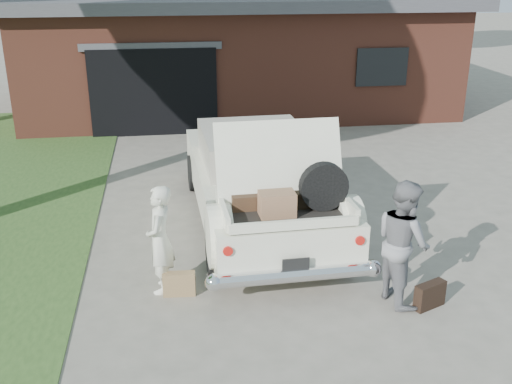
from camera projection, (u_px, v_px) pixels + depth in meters
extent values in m
plane|color=gray|center=(262.00, 280.00, 8.41)|extent=(90.00, 90.00, 0.00)
cube|color=brown|center=(235.00, 55.00, 18.64)|extent=(12.00, 7.00, 3.00)
cube|color=black|center=(154.00, 92.00, 15.24)|extent=(3.20, 0.30, 2.20)
cube|color=#4C4C51|center=(151.00, 46.00, 14.77)|extent=(3.50, 0.12, 0.18)
cube|color=black|center=(382.00, 67.00, 15.84)|extent=(1.40, 0.08, 1.00)
cube|color=white|center=(258.00, 186.00, 10.06)|extent=(2.14, 5.30, 0.68)
cube|color=#ADA698|center=(254.00, 147.00, 10.14)|extent=(1.79, 2.15, 0.55)
cube|color=black|center=(245.00, 133.00, 11.06)|extent=(1.63, 0.13, 0.46)
cube|color=black|center=(266.00, 166.00, 9.23)|extent=(1.63, 0.13, 0.46)
cylinder|color=black|center=(216.00, 255.00, 8.38)|extent=(0.25, 0.70, 0.69)
cylinder|color=black|center=(342.00, 245.00, 8.69)|extent=(0.25, 0.70, 0.69)
cylinder|color=black|center=(195.00, 173.00, 11.66)|extent=(0.25, 0.70, 0.69)
cylinder|color=black|center=(287.00, 167.00, 11.97)|extent=(0.25, 0.70, 0.69)
cylinder|color=silver|center=(295.00, 275.00, 7.69)|extent=(2.16, 0.25, 0.19)
cylinder|color=#A5140F|center=(227.00, 250.00, 7.47)|extent=(0.13, 0.11, 0.13)
cylinder|color=#A5140F|center=(359.00, 239.00, 7.75)|extent=(0.13, 0.11, 0.13)
cube|color=black|center=(296.00, 265.00, 7.61)|extent=(0.36, 0.03, 0.18)
cube|color=black|center=(284.00, 212.00, 8.10)|extent=(1.66, 1.20, 0.04)
cube|color=white|center=(223.00, 209.00, 7.92)|extent=(0.09, 1.16, 0.19)
cube|color=white|center=(344.00, 201.00, 8.20)|extent=(0.09, 1.16, 0.19)
cube|color=white|center=(294.00, 225.00, 7.55)|extent=(1.68, 0.11, 0.13)
cube|color=white|center=(279.00, 164.00, 8.21)|extent=(1.78, 0.56, 1.13)
cube|color=#4A311F|center=(253.00, 199.00, 8.21)|extent=(0.65, 0.43, 0.20)
cube|color=#9D7050|center=(277.00, 204.00, 7.88)|extent=(0.48, 0.32, 0.33)
cube|color=black|center=(285.00, 197.00, 8.25)|extent=(0.70, 0.47, 0.21)
cylinder|color=black|center=(324.00, 186.00, 8.01)|extent=(0.67, 0.19, 0.66)
imported|color=silver|center=(160.00, 240.00, 7.91)|extent=(0.45, 0.60, 1.50)
imported|color=gray|center=(403.00, 242.00, 7.65)|extent=(0.76, 0.91, 1.66)
cube|color=#96754C|center=(179.00, 284.00, 7.98)|extent=(0.44, 0.17, 0.33)
cube|color=black|center=(430.00, 295.00, 7.69)|extent=(0.47, 0.31, 0.35)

